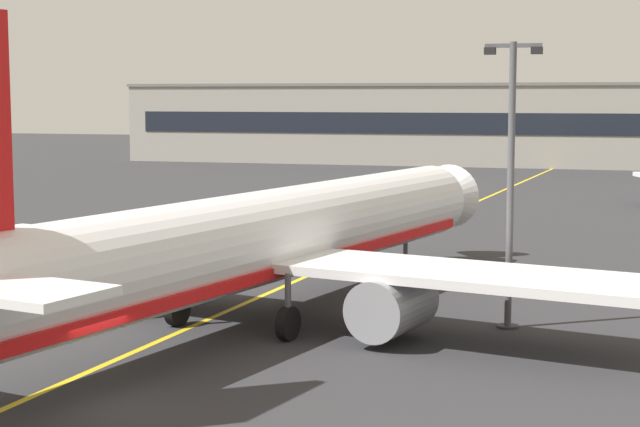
% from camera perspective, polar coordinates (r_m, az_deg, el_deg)
% --- Properties ---
extents(ground_plane, '(400.00, 400.00, 0.00)m').
position_cam_1_polar(ground_plane, '(32.53, -12.14, -10.16)').
color(ground_plane, '#2D2D30').
extents(taxiway_centreline, '(13.99, 179.50, 0.01)m').
position_cam_1_polar(taxiway_centreline, '(59.96, 1.73, -2.39)').
color(taxiway_centreline, yellow).
rests_on(taxiway_centreline, ground).
extents(airliner_foreground, '(32.28, 41.12, 11.65)m').
position_cam_1_polar(airliner_foreground, '(41.99, -3.53, -1.56)').
color(airliner_foreground, white).
rests_on(airliner_foreground, ground).
extents(apron_lamp_post, '(2.24, 0.90, 11.33)m').
position_cam_1_polar(apron_lamp_post, '(41.63, 10.42, 1.86)').
color(apron_lamp_post, '#515156').
rests_on(apron_lamp_post, ground).
extents(safety_cone_by_nose_gear, '(0.44, 0.44, 0.55)m').
position_cam_1_polar(safety_cone_by_nose_gear, '(56.98, 3.09, -2.60)').
color(safety_cone_by_nose_gear, orange).
rests_on(safety_cone_by_nose_gear, ground).
extents(terminal_building, '(127.90, 12.40, 10.95)m').
position_cam_1_polar(terminal_building, '(140.98, 14.66, 4.73)').
color(terminal_building, '#9E998E').
rests_on(terminal_building, ground).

